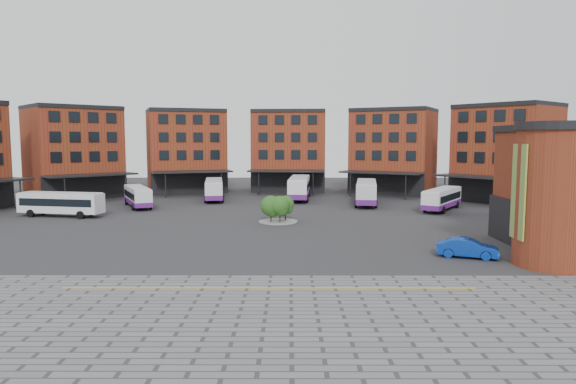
{
  "coord_description": "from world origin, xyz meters",
  "views": [
    {
      "loc": [
        3.3,
        -45.47,
        9.34
      ],
      "look_at": [
        3.12,
        6.43,
        4.0
      ],
      "focal_mm": 32.0,
      "sensor_mm": 36.0,
      "label": 1
    }
  ],
  "objects_px": {
    "bus_a": "(61,202)",
    "bus_f": "(442,198)",
    "bus_c": "(214,189)",
    "blue_car": "(468,248)",
    "bus_b": "(138,196)",
    "bus_d": "(299,187)",
    "tree_island": "(278,207)",
    "bus_e": "(366,192)"
  },
  "relations": [
    {
      "from": "bus_e",
      "to": "blue_car",
      "type": "height_order",
      "value": "bus_e"
    },
    {
      "from": "bus_e",
      "to": "bus_d",
      "type": "bearing_deg",
      "value": 155.39
    },
    {
      "from": "bus_d",
      "to": "bus_e",
      "type": "bearing_deg",
      "value": -29.03
    },
    {
      "from": "bus_d",
      "to": "bus_e",
      "type": "xyz_separation_m",
      "value": [
        9.52,
        -6.24,
        -0.08
      ]
    },
    {
      "from": "bus_e",
      "to": "bus_f",
      "type": "relative_size",
      "value": 1.24
    },
    {
      "from": "bus_b",
      "to": "blue_car",
      "type": "distance_m",
      "value": 46.46
    },
    {
      "from": "bus_c",
      "to": "bus_e",
      "type": "relative_size",
      "value": 0.93
    },
    {
      "from": "bus_a",
      "to": "bus_f",
      "type": "distance_m",
      "value": 48.24
    },
    {
      "from": "tree_island",
      "to": "bus_b",
      "type": "xyz_separation_m",
      "value": [
        -19.73,
        13.32,
        -0.22
      ]
    },
    {
      "from": "bus_a",
      "to": "bus_f",
      "type": "xyz_separation_m",
      "value": [
        47.88,
        5.84,
        -0.18
      ]
    },
    {
      "from": "bus_a",
      "to": "bus_b",
      "type": "xyz_separation_m",
      "value": [
        6.7,
        8.86,
        -0.22
      ]
    },
    {
      "from": "bus_d",
      "to": "blue_car",
      "type": "height_order",
      "value": "bus_d"
    },
    {
      "from": "bus_c",
      "to": "bus_a",
      "type": "bearing_deg",
      "value": -141.16
    },
    {
      "from": "tree_island",
      "to": "bus_b",
      "type": "distance_m",
      "value": 23.81
    },
    {
      "from": "bus_a",
      "to": "bus_c",
      "type": "xyz_separation_m",
      "value": [
        16.05,
        17.15,
        -0.04
      ]
    },
    {
      "from": "tree_island",
      "to": "bus_c",
      "type": "xyz_separation_m",
      "value": [
        -10.39,
        21.61,
        -0.05
      ]
    },
    {
      "from": "tree_island",
      "to": "bus_e",
      "type": "distance_m",
      "value": 20.36
    },
    {
      "from": "bus_e",
      "to": "bus_f",
      "type": "height_order",
      "value": "bus_e"
    },
    {
      "from": "bus_e",
      "to": "blue_car",
      "type": "bearing_deg",
      "value": -76.05
    },
    {
      "from": "bus_b",
      "to": "bus_f",
      "type": "relative_size",
      "value": 1.02
    },
    {
      "from": "bus_d",
      "to": "blue_car",
      "type": "relative_size",
      "value": 2.68
    },
    {
      "from": "tree_island",
      "to": "blue_car",
      "type": "height_order",
      "value": "tree_island"
    },
    {
      "from": "bus_c",
      "to": "bus_d",
      "type": "bearing_deg",
      "value": -4.4
    },
    {
      "from": "tree_island",
      "to": "bus_f",
      "type": "distance_m",
      "value": 23.79
    },
    {
      "from": "bus_a",
      "to": "blue_car",
      "type": "bearing_deg",
      "value": -106.31
    },
    {
      "from": "bus_d",
      "to": "blue_car",
      "type": "bearing_deg",
      "value": -68.08
    },
    {
      "from": "bus_d",
      "to": "bus_c",
      "type": "bearing_deg",
      "value": -172.13
    },
    {
      "from": "bus_b",
      "to": "bus_a",
      "type": "bearing_deg",
      "value": -152.56
    },
    {
      "from": "bus_c",
      "to": "blue_car",
      "type": "relative_size",
      "value": 2.42
    },
    {
      "from": "bus_b",
      "to": "bus_f",
      "type": "xyz_separation_m",
      "value": [
        41.18,
        -3.01,
        0.03
      ]
    },
    {
      "from": "bus_e",
      "to": "bus_b",
      "type": "bearing_deg",
      "value": -166.2
    },
    {
      "from": "bus_f",
      "to": "blue_car",
      "type": "distance_m",
      "value": 28.02
    },
    {
      "from": "bus_e",
      "to": "blue_car",
      "type": "relative_size",
      "value": 2.59
    },
    {
      "from": "bus_a",
      "to": "bus_e",
      "type": "distance_m",
      "value": 40.5
    },
    {
      "from": "tree_island",
      "to": "bus_c",
      "type": "height_order",
      "value": "bus_c"
    },
    {
      "from": "bus_d",
      "to": "bus_e",
      "type": "height_order",
      "value": "bus_d"
    },
    {
      "from": "bus_f",
      "to": "bus_b",
      "type": "bearing_deg",
      "value": -151.43
    },
    {
      "from": "bus_a",
      "to": "bus_e",
      "type": "bearing_deg",
      "value": -62.23
    },
    {
      "from": "bus_d",
      "to": "blue_car",
      "type": "distance_m",
      "value": 41.49
    },
    {
      "from": "tree_island",
      "to": "bus_a",
      "type": "relative_size",
      "value": 0.41
    },
    {
      "from": "bus_a",
      "to": "blue_car",
      "type": "distance_m",
      "value": 47.07
    },
    {
      "from": "bus_a",
      "to": "bus_b",
      "type": "height_order",
      "value": "bus_a"
    }
  ]
}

